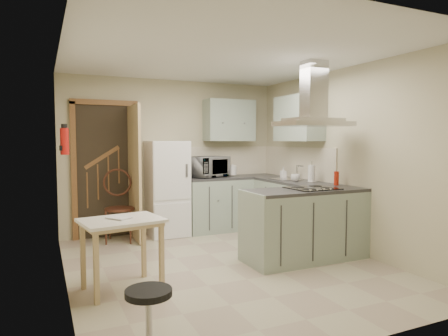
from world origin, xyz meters
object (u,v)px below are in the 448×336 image
drop_leaf_table (122,254)px  microwave (209,167)px  stool (149,320)px  peninsula (305,224)px  extractor_hood (313,124)px  fridge (167,188)px  bentwood_chair (120,209)px

drop_leaf_table → microwave: bearing=39.7°
drop_leaf_table → stool: size_ratio=1.70×
peninsula → extractor_hood: 1.27m
peninsula → microwave: 2.16m
peninsula → drop_leaf_table: (-2.31, -0.09, -0.09)m
peninsula → fridge: bearing=121.7°
extractor_hood → peninsula: bearing=180.0°
bentwood_chair → stool: bentwood_chair is taller
peninsula → extractor_hood: (0.10, 0.00, 1.27)m
stool → extractor_hood: bearing=29.0°
extractor_hood → stool: size_ratio=1.98×
peninsula → bentwood_chair: 2.74m
peninsula → drop_leaf_table: size_ratio=2.00×
drop_leaf_table → stool: 1.28m
drop_leaf_table → microwave: (1.81, 2.09, 0.71)m
extractor_hood → microwave: size_ratio=1.46×
fridge → peninsula: fridge is taller
microwave → drop_leaf_table: bearing=-152.3°
extractor_hood → drop_leaf_table: (-2.41, -0.09, -1.36)m
fridge → drop_leaf_table: (-1.09, -2.07, -0.39)m
fridge → bentwood_chair: bearing=-173.2°
microwave → fridge: bearing=160.5°
fridge → peninsula: size_ratio=0.97×
bentwood_chair → drop_leaf_table: bearing=-81.7°
bentwood_chair → stool: 3.28m
fridge → drop_leaf_table: bearing=-117.7°
extractor_hood → microwave: bearing=106.7°
extractor_hood → bentwood_chair: 3.07m
fridge → microwave: 0.79m
peninsula → drop_leaf_table: peninsula is taller
peninsula → extractor_hood: bearing=0.0°
bentwood_chair → fridge: bearing=24.4°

